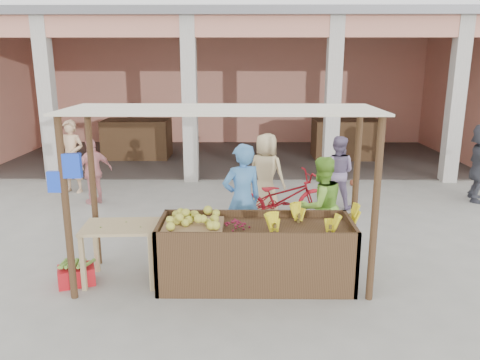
{
  "coord_description": "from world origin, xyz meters",
  "views": [
    {
      "loc": [
        0.34,
        -5.91,
        2.98
      ],
      "look_at": [
        0.28,
        1.2,
        1.15
      ],
      "focal_mm": 35.0,
      "sensor_mm": 36.0,
      "label": 1
    }
  ],
  "objects_px": {
    "side_table": "(121,235)",
    "vendor_green": "(321,204)",
    "vendor_blue": "(242,196)",
    "motorcycle": "(282,197)",
    "red_crate": "(77,275)",
    "fruit_stall": "(256,255)"
  },
  "relations": [
    {
      "from": "side_table",
      "to": "vendor_green",
      "type": "relative_size",
      "value": 0.63
    },
    {
      "from": "side_table",
      "to": "vendor_blue",
      "type": "height_order",
      "value": "vendor_blue"
    },
    {
      "from": "motorcycle",
      "to": "vendor_green",
      "type": "bearing_deg",
      "value": -173.86
    },
    {
      "from": "red_crate",
      "to": "vendor_green",
      "type": "height_order",
      "value": "vendor_green"
    },
    {
      "from": "vendor_blue",
      "to": "motorcycle",
      "type": "bearing_deg",
      "value": -141.14
    },
    {
      "from": "red_crate",
      "to": "vendor_blue",
      "type": "xyz_separation_m",
      "value": [
        2.26,
        1.09,
        0.82
      ]
    },
    {
      "from": "side_table",
      "to": "motorcycle",
      "type": "xyz_separation_m",
      "value": [
        2.36,
        2.33,
        -0.15
      ]
    },
    {
      "from": "vendor_blue",
      "to": "fruit_stall",
      "type": "bearing_deg",
      "value": 77.77
    },
    {
      "from": "vendor_blue",
      "to": "motorcycle",
      "type": "xyz_separation_m",
      "value": [
        0.72,
        1.34,
        -0.42
      ]
    },
    {
      "from": "motorcycle",
      "to": "red_crate",
      "type": "bearing_deg",
      "value": 115.23
    },
    {
      "from": "side_table",
      "to": "motorcycle",
      "type": "distance_m",
      "value": 3.32
    },
    {
      "from": "side_table",
      "to": "fruit_stall",
      "type": "bearing_deg",
      "value": -4.41
    },
    {
      "from": "vendor_blue",
      "to": "vendor_green",
      "type": "xyz_separation_m",
      "value": [
        1.22,
        -0.02,
        -0.12
      ]
    },
    {
      "from": "vendor_green",
      "to": "motorcycle",
      "type": "xyz_separation_m",
      "value": [
        -0.49,
        1.35,
        -0.3
      ]
    },
    {
      "from": "red_crate",
      "to": "motorcycle",
      "type": "bearing_deg",
      "value": 18.1
    },
    {
      "from": "vendor_green",
      "to": "motorcycle",
      "type": "relative_size",
      "value": 0.82
    },
    {
      "from": "red_crate",
      "to": "vendor_green",
      "type": "distance_m",
      "value": 3.71
    },
    {
      "from": "vendor_green",
      "to": "motorcycle",
      "type": "bearing_deg",
      "value": -93.67
    },
    {
      "from": "fruit_stall",
      "to": "vendor_green",
      "type": "bearing_deg",
      "value": 44.61
    },
    {
      "from": "fruit_stall",
      "to": "side_table",
      "type": "bearing_deg",
      "value": 178.79
    },
    {
      "from": "side_table",
      "to": "vendor_blue",
      "type": "xyz_separation_m",
      "value": [
        1.64,
        0.99,
        0.27
      ]
    },
    {
      "from": "side_table",
      "to": "red_crate",
      "type": "bearing_deg",
      "value": -174.13
    }
  ]
}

